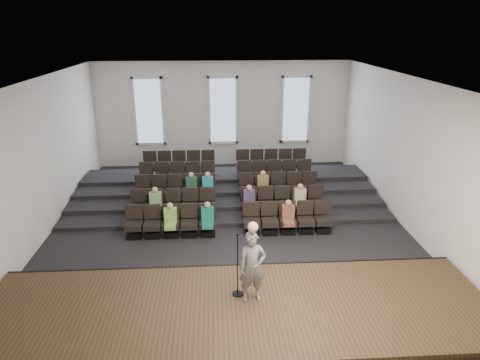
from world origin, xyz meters
name	(u,v)px	position (x,y,z in m)	size (l,w,h in m)	color
ground	(229,227)	(0.00, 0.00, 0.00)	(14.00, 14.00, 0.00)	black
ceiling	(228,79)	(0.00, 0.00, 5.01)	(12.00, 14.00, 0.02)	white
wall_back	(223,114)	(0.00, 7.02, 2.50)	(12.00, 0.04, 5.00)	silver
wall_front	(244,277)	(0.00, -7.02, 2.50)	(12.00, 0.04, 5.00)	silver
wall_left	(39,161)	(-6.02, 0.00, 2.50)	(0.04, 14.00, 5.00)	silver
wall_right	(409,154)	(6.02, 0.00, 2.50)	(0.04, 14.00, 5.00)	silver
stage	(238,315)	(0.00, -5.10, 0.25)	(11.80, 3.60, 0.50)	#402E1B
stage_lip	(234,273)	(0.00, -3.33, 0.25)	(11.80, 0.06, 0.52)	black
risers	(226,188)	(0.00, 3.17, 0.20)	(11.80, 4.80, 0.60)	black
seating_rows	(227,192)	(0.00, 1.54, 0.68)	(6.80, 4.70, 1.67)	black
windows	(223,111)	(0.00, 6.95, 2.70)	(8.44, 0.10, 3.24)	white
audience	(226,199)	(-0.08, 0.45, 0.83)	(5.45, 2.64, 1.10)	#80B849
speaker	(252,267)	(0.35, -4.84, 1.36)	(0.63, 0.41, 1.71)	#62605D
mic_stand	(238,277)	(0.02, -4.65, 0.98)	(0.27, 0.27, 1.61)	black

